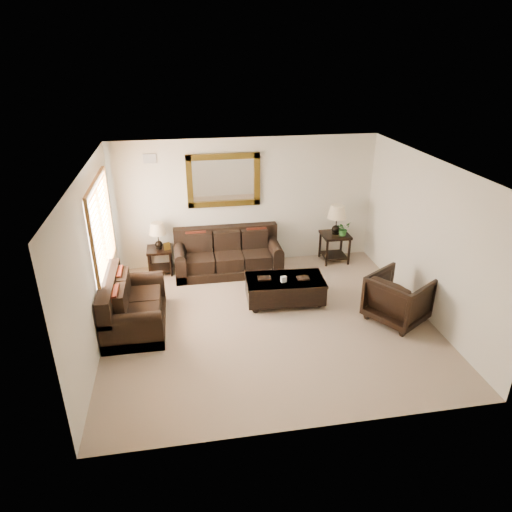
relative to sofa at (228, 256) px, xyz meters
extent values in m
cube|color=gray|center=(0.47, -2.07, -0.32)|extent=(5.50, 5.00, 0.01)
cube|color=white|center=(0.47, -2.07, 2.38)|extent=(5.50, 5.00, 0.01)
cube|color=beige|center=(0.47, 0.43, 1.03)|extent=(5.50, 0.01, 2.70)
cube|color=beige|center=(0.47, -4.57, 1.03)|extent=(5.50, 0.01, 2.70)
cube|color=beige|center=(-2.28, -2.07, 1.03)|extent=(0.01, 5.00, 2.70)
cube|color=beige|center=(3.22, -2.07, 1.03)|extent=(0.01, 5.00, 2.70)
cube|color=white|center=(-2.26, -1.17, 1.23)|extent=(0.01, 1.80, 1.50)
cube|color=brown|center=(-2.23, -1.17, 2.02)|extent=(0.06, 1.96, 0.08)
cube|color=brown|center=(-2.23, -1.17, 0.44)|extent=(0.06, 1.96, 0.08)
cube|color=brown|center=(-2.23, -2.11, 1.23)|extent=(0.06, 0.08, 1.50)
cube|color=brown|center=(-2.23, -0.23, 1.23)|extent=(0.06, 0.08, 1.50)
cube|color=brown|center=(-2.23, -1.17, 1.23)|extent=(0.05, 0.05, 1.50)
cube|color=#47300E|center=(0.00, 0.40, 1.53)|extent=(1.50, 0.06, 1.10)
cube|color=white|center=(0.00, 0.41, 1.53)|extent=(1.26, 0.01, 0.86)
cube|color=#999999|center=(-1.43, 0.41, 2.03)|extent=(0.25, 0.02, 0.18)
cube|color=black|center=(0.00, -0.06, -0.24)|extent=(2.19, 0.95, 0.18)
cube|color=black|center=(0.00, 0.30, 0.35)|extent=(2.19, 0.22, 0.45)
cube|color=black|center=(-0.58, -0.08, -0.01)|extent=(0.56, 0.78, 0.27)
cube|color=black|center=(0.00, -0.08, -0.01)|extent=(0.56, 0.78, 0.27)
cube|color=black|center=(0.58, -0.08, -0.01)|extent=(0.56, 0.78, 0.27)
cube|color=black|center=(-0.99, -0.06, -0.06)|extent=(0.22, 0.95, 0.53)
cylinder|color=black|center=(-0.99, -0.06, 0.20)|extent=(0.22, 0.93, 0.22)
cube|color=black|center=(0.99, -0.06, -0.06)|extent=(0.22, 0.95, 0.53)
cylinder|color=black|center=(0.99, -0.06, 0.20)|extent=(0.22, 0.93, 0.22)
cube|color=maroon|center=(-0.64, 0.12, 0.34)|extent=(0.42, 0.18, 0.43)
cube|color=maroon|center=(0.64, 0.12, 0.34)|extent=(0.42, 0.18, 0.43)
cube|color=black|center=(-1.78, -1.82, -0.23)|extent=(0.96, 1.62, 0.18)
cube|color=black|center=(-2.15, -1.82, 0.36)|extent=(0.22, 1.62, 0.46)
cube|color=black|center=(-1.76, -2.12, -0.01)|extent=(0.79, 0.57, 0.27)
cube|color=black|center=(-1.76, -1.53, -0.01)|extent=(0.79, 0.57, 0.27)
cube|color=black|center=(-1.78, -2.52, -0.06)|extent=(0.96, 0.22, 0.54)
cylinder|color=black|center=(-1.78, -2.52, 0.21)|extent=(0.94, 0.22, 0.22)
cube|color=black|center=(-1.78, -1.12, -0.06)|extent=(0.96, 0.22, 0.54)
cylinder|color=black|center=(-1.78, -1.12, 0.21)|extent=(0.94, 0.22, 0.22)
cube|color=maroon|center=(-1.96, -2.17, 0.36)|extent=(0.19, 0.43, 0.44)
cube|color=maroon|center=(-1.96, -1.48, 0.36)|extent=(0.19, 0.43, 0.44)
cube|color=black|center=(-1.40, 0.14, 0.21)|extent=(0.51, 0.51, 0.05)
cube|color=black|center=(-1.40, 0.14, -0.21)|extent=(0.43, 0.43, 0.03)
cylinder|color=black|center=(-1.62, -0.08, -0.07)|extent=(0.05, 0.05, 0.51)
cylinder|color=black|center=(-1.18, -0.08, -0.07)|extent=(0.05, 0.05, 0.51)
cylinder|color=black|center=(-1.62, 0.36, -0.07)|extent=(0.05, 0.05, 0.51)
cylinder|color=black|center=(-1.18, 0.36, -0.07)|extent=(0.05, 0.05, 0.51)
sphere|color=black|center=(-1.40, 0.14, 0.32)|extent=(0.16, 0.16, 0.16)
cylinder|color=black|center=(-1.40, 0.14, 0.49)|extent=(0.02, 0.02, 0.33)
cone|color=tan|center=(-1.40, 0.14, 0.67)|extent=(0.35, 0.35, 0.24)
cube|color=#47300E|center=(-1.23, 0.05, 0.31)|extent=(0.14, 0.09, 0.16)
cube|color=black|center=(2.37, 0.10, 0.28)|extent=(0.58, 0.58, 0.05)
cube|color=black|center=(2.37, 0.10, -0.20)|extent=(0.50, 0.50, 0.03)
cylinder|color=black|center=(2.12, -0.15, -0.03)|extent=(0.05, 0.05, 0.58)
cylinder|color=black|center=(2.62, -0.15, -0.03)|extent=(0.05, 0.05, 0.58)
cylinder|color=black|center=(2.12, 0.35, -0.03)|extent=(0.05, 0.05, 0.58)
cylinder|color=black|center=(2.62, 0.35, -0.03)|extent=(0.05, 0.05, 0.58)
sphere|color=black|center=(2.37, 0.10, 0.42)|extent=(0.18, 0.18, 0.18)
cylinder|color=black|center=(2.37, 0.10, 0.61)|extent=(0.03, 0.03, 0.38)
cone|color=tan|center=(2.37, 0.10, 0.82)|extent=(0.40, 0.40, 0.28)
sphere|color=black|center=(0.29, -1.76, -0.27)|extent=(0.13, 0.13, 0.13)
sphere|color=black|center=(1.48, -1.76, -0.27)|extent=(0.13, 0.13, 0.13)
sphere|color=black|center=(0.29, -1.22, -0.27)|extent=(0.13, 0.13, 0.13)
sphere|color=black|center=(1.48, -1.22, -0.27)|extent=(0.13, 0.13, 0.13)
cube|color=black|center=(0.88, -1.49, -0.04)|extent=(1.44, 0.84, 0.39)
cube|color=black|center=(0.88, -1.49, 0.14)|extent=(1.47, 0.86, 0.04)
cube|color=black|center=(0.51, -1.44, 0.18)|extent=(0.25, 0.18, 0.03)
cube|color=black|center=(1.21, -1.55, 0.17)|extent=(0.22, 0.16, 0.03)
cube|color=white|center=(0.83, -1.60, 0.21)|extent=(0.11, 0.08, 0.11)
imported|color=black|center=(2.67, -2.40, 0.14)|extent=(1.20, 1.21, 0.93)
imported|color=#22561D|center=(2.50, -0.01, 0.43)|extent=(0.37, 0.39, 0.24)
camera|label=1|loc=(-0.88, -8.66, 4.00)|focal=32.00mm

